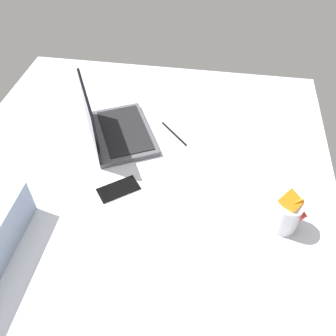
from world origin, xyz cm
name	(u,v)px	position (x,y,z in cm)	size (l,w,h in cm)	color
bed_mattress	(131,224)	(0.00, 0.00, 9.00)	(180.00, 140.00, 18.00)	#B7BCC6
laptop	(113,128)	(34.19, 14.18, 22.41)	(39.85, 35.50, 23.00)	#4C4C51
snack_cup	(286,213)	(0.98, -50.00, 24.19)	(9.83, 10.78, 14.38)	silver
cell_phone	(118,189)	(7.15, 5.33, 18.40)	(6.80, 14.00, 0.80)	black
charger_cable	(174,134)	(39.42, -9.49, 18.30)	(17.00, 0.60, 0.60)	black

